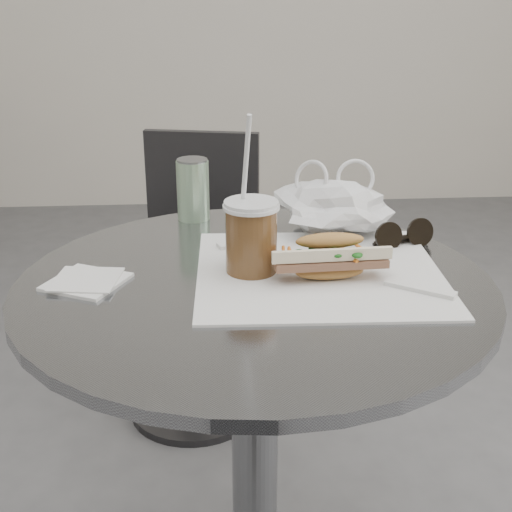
{
  "coord_description": "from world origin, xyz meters",
  "views": [
    {
      "loc": [
        -0.07,
        -0.83,
        1.19
      ],
      "look_at": [
        0.0,
        0.18,
        0.79
      ],
      "focal_mm": 50.0,
      "sensor_mm": 36.0,
      "label": 1
    }
  ],
  "objects": [
    {
      "name": "iced_coffee",
      "position": [
        -0.0,
        0.23,
        0.8
      ],
      "size": [
        0.09,
        0.09,
        0.26
      ],
      "color": "brown",
      "rests_on": "cafe_table"
    },
    {
      "name": "drink_can",
      "position": [
        -0.1,
        0.52,
        0.8
      ],
      "size": [
        0.06,
        0.06,
        0.12
      ],
      "color": "#5D9F63",
      "rests_on": "cafe_table"
    },
    {
      "name": "sunglasses",
      "position": [
        0.27,
        0.33,
        0.76
      ],
      "size": [
        0.12,
        0.05,
        0.05
      ],
      "rotation": [
        0.0,
        0.0,
        0.27
      ],
      "color": "black",
      "rests_on": "cafe_table"
    },
    {
      "name": "plastic_bag",
      "position": [
        0.16,
        0.4,
        0.79
      ],
      "size": [
        0.24,
        0.22,
        0.1
      ],
      "primitive_type": null,
      "rotation": [
        0.0,
        0.0,
        -0.39
      ],
      "color": "silver",
      "rests_on": "cafe_table"
    },
    {
      "name": "banh_mi",
      "position": [
        0.12,
        0.2,
        0.78
      ],
      "size": [
        0.22,
        0.1,
        0.07
      ],
      "rotation": [
        0.0,
        0.0,
        0.05
      ],
      "color": "#A97940",
      "rests_on": "sandwich_paper"
    },
    {
      "name": "sandwich_paper",
      "position": [
        0.11,
        0.22,
        0.74
      ],
      "size": [
        0.41,
        0.38,
        0.0
      ],
      "primitive_type": "cube",
      "rotation": [
        0.0,
        0.0,
        -0.03
      ],
      "color": "white",
      "rests_on": "cafe_table"
    },
    {
      "name": "cafe_table",
      "position": [
        0.0,
        0.2,
        0.47
      ],
      "size": [
        0.76,
        0.76,
        0.74
      ],
      "color": "slate",
      "rests_on": "ground"
    },
    {
      "name": "napkin_stack",
      "position": [
        -0.26,
        0.21,
        0.74
      ],
      "size": [
        0.14,
        0.14,
        0.01
      ],
      "color": "white",
      "rests_on": "cafe_table"
    },
    {
      "name": "chair_far",
      "position": [
        -0.12,
        1.0,
        0.35
      ],
      "size": [
        0.41,
        0.45,
        0.78
      ],
      "rotation": [
        0.0,
        0.0,
        2.94
      ],
      "color": "#29292B",
      "rests_on": "ground"
    }
  ]
}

